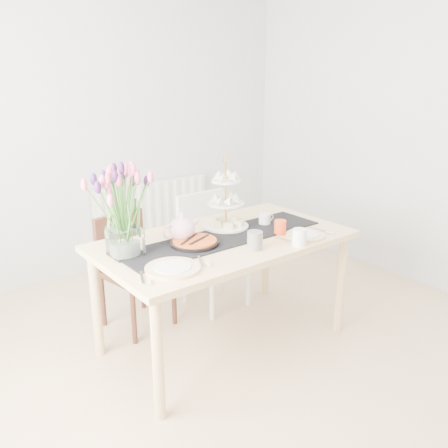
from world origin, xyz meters
TOP-DOWN VIEW (x-y plane):
  - room_shell at (0.00, 0.00)m, footprint 4.50×4.50m
  - radiator at (0.50, 2.19)m, footprint 1.20×0.08m
  - dining_table at (0.06, 0.51)m, footprint 1.60×0.90m
  - chair_brown at (-0.29, 1.15)m, footprint 0.46×0.46m
  - chair_white at (0.36, 1.07)m, footprint 0.43×0.43m
  - table_runner at (0.06, 0.51)m, footprint 1.40×0.35m
  - tulip_vase at (-0.57, 0.63)m, footprint 0.62×0.62m
  - cake_stand at (0.20, 0.66)m, footprint 0.31×0.31m
  - teapot at (-0.18, 0.63)m, footprint 0.27×0.22m
  - cream_jug at (0.45, 0.56)m, footprint 0.10×0.10m
  - tart_tin at (-0.16, 0.52)m, footprint 0.30×0.30m
  - mug_grey at (0.08, 0.24)m, footprint 0.13×0.13m
  - mug_white at (0.34, 0.13)m, footprint 0.10×0.10m
  - mug_orange at (0.40, 0.35)m, footprint 0.11×0.11m
  - plate_left at (-0.46, 0.29)m, footprint 0.39×0.39m
  - plate_right at (0.50, 0.22)m, footprint 0.30×0.30m

SIDE VIEW (x-z plane):
  - radiator at x=0.50m, z-range 0.15..0.75m
  - chair_brown at x=-0.29m, z-range 0.06..0.87m
  - chair_white at x=0.36m, z-range 0.07..0.94m
  - dining_table at x=0.06m, z-range 0.30..1.05m
  - table_runner at x=0.06m, z-range 0.75..0.76m
  - plate_right at x=0.50m, z-range 0.75..0.76m
  - plate_left at x=-0.46m, z-range 0.75..0.77m
  - tart_tin at x=-0.16m, z-range 0.75..0.79m
  - cream_jug at x=0.45m, z-range 0.75..0.83m
  - mug_orange at x=0.40m, z-range 0.75..0.84m
  - mug_white at x=0.34m, z-range 0.75..0.85m
  - mug_grey at x=0.08m, z-range 0.75..0.86m
  - teapot at x=-0.18m, z-range 0.75..0.92m
  - cake_stand at x=0.20m, z-range 0.65..1.10m
  - tulip_vase at x=-0.57m, z-range 0.83..1.35m
  - room_shell at x=0.00m, z-range -0.95..3.55m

